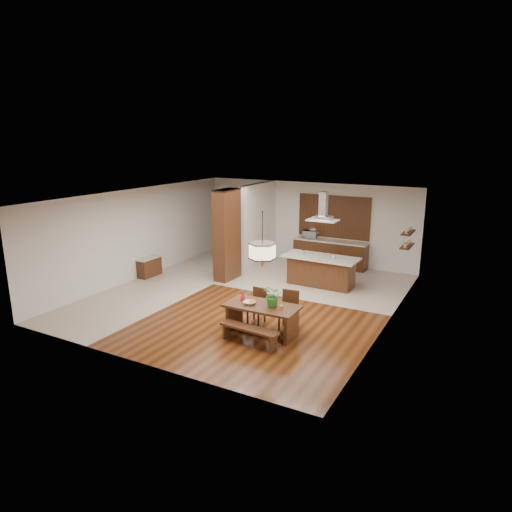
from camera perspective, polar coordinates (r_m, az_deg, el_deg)
The scene contains 25 objects.
room_shell at distance 12.64m, azimuth -1.20°, elevation 3.73°, with size 9.00×9.04×2.92m.
tile_hallway at distance 14.68m, azimuth -10.53°, elevation -3.27°, with size 2.50×9.00×0.01m, color beige.
tile_kitchen at distance 14.84m, azimuth 7.88°, elevation -2.96°, with size 5.50×4.00×0.01m, color beige.
soffit_band at distance 12.51m, azimuth -1.22°, elevation 7.43°, with size 8.00×9.00×0.02m, color #422310.
partition_pier at distance 14.48m, azimuth -3.64°, elevation 2.63°, with size 0.45×1.00×2.90m, color black.
partition_stub at distance 16.26m, azimuth 0.31°, elevation 3.99°, with size 0.18×2.40×2.90m, color silver.
hallway_console at distance 15.40m, azimuth -13.19°, elevation -1.35°, with size 0.37×0.88×0.63m, color black.
hallway_doorway at distance 17.90m, azimuth -1.69°, elevation 3.66°, with size 1.10×0.20×2.10m, color black.
rear_counter at distance 16.33m, azimuth 9.25°, elevation 0.34°, with size 2.60×0.62×0.95m.
kitchen_window at distance 16.31m, azimuth 9.74°, elevation 4.88°, with size 2.60×0.08×1.50m, color #A85D32.
shelf_lower at distance 13.91m, azimuth 18.36°, elevation 1.19°, with size 0.26×0.90×0.04m, color black.
shelf_upper at distance 13.83m, azimuth 18.49°, elevation 2.81°, with size 0.26×0.90×0.04m, color black.
dining_table at distance 10.61m, azimuth 0.77°, elevation -7.10°, with size 1.73×0.88×0.71m.
dining_bench at distance 10.23m, azimuth -0.84°, elevation -9.93°, with size 1.41×0.31×0.40m, color black, non-canonical shape.
dining_chair_left at distance 11.26m, azimuth 0.03°, elevation -6.28°, with size 0.38×0.38×0.87m, color black, non-canonical shape.
dining_chair_right at distance 10.90m, azimuth 4.05°, elevation -6.85°, with size 0.41×0.41×0.94m, color black, non-canonical shape.
pendant_lantern at distance 10.10m, azimuth 0.80°, elevation 2.01°, with size 0.64×0.64×1.31m, color beige, non-canonical shape.
foliage_plant at distance 10.38m, azimuth 2.17°, elevation -5.02°, with size 0.45×0.39×0.50m, color #2B7426.
fruit_bowl at distance 10.58m, azimuth -0.81°, elevation -5.86°, with size 0.28×0.28×0.07m, color beige.
napkin_cone at distance 10.79m, azimuth -1.65°, elevation -5.01°, with size 0.14×0.14×0.22m, color #B40C1F.
gold_ornament at distance 10.26m, azimuth 3.19°, elevation -6.45°, with size 0.07×0.07×0.10m, color gold.
kitchen_island at distance 14.16m, azimuth 8.11°, elevation -1.82°, with size 2.29×1.04×0.94m.
range_hood at distance 13.74m, azimuth 8.41°, elevation 6.15°, with size 0.90×0.55×0.87m, color silver, non-canonical shape.
island_cup at distance 13.83m, azimuth 9.68°, elevation -0.12°, with size 0.11×0.11×0.09m, color silver.
microwave at distance 16.45m, azimuth 6.77°, elevation 2.72°, with size 0.49×0.33×0.27m, color silver.
Camera 1 is at (6.17, -10.77, 4.45)m, focal length 32.00 mm.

